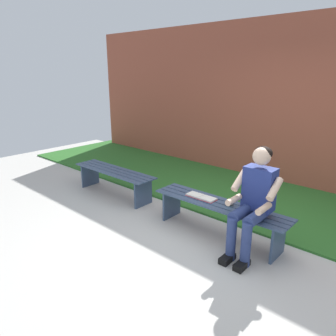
% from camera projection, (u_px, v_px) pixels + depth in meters
% --- Properties ---
extents(ground_plane, '(10.00, 7.00, 0.04)m').
position_uv_depth(ground_plane, '(106.00, 238.00, 4.02)').
color(ground_plane, beige).
extents(grass_strip, '(9.00, 2.38, 0.03)m').
position_uv_depth(grass_strip, '(216.00, 184.00, 5.82)').
color(grass_strip, '#2D6B28').
rests_on(grass_strip, ground).
extents(brick_wall, '(9.50, 0.24, 2.95)m').
position_uv_depth(brick_wall, '(276.00, 102.00, 5.80)').
color(brick_wall, '#9E4C38').
rests_on(brick_wall, ground).
extents(bench_near, '(1.82, 0.41, 0.44)m').
position_uv_depth(bench_near, '(219.00, 211.00, 3.97)').
color(bench_near, '#384C6B').
rests_on(bench_near, ground).
extents(bench_far, '(1.64, 0.41, 0.44)m').
position_uv_depth(bench_far, '(114.00, 176.00, 5.28)').
color(bench_far, '#384C6B').
rests_on(bench_far, ground).
extents(person_seated, '(0.50, 0.69, 1.24)m').
position_uv_depth(person_seated, '(254.00, 198.00, 3.48)').
color(person_seated, navy).
rests_on(person_seated, ground).
extents(apple, '(0.09, 0.09, 0.09)m').
position_uv_depth(apple, '(230.00, 202.00, 3.87)').
color(apple, '#72B738').
rests_on(apple, bench_near).
extents(book_open, '(0.41, 0.16, 0.02)m').
position_uv_depth(book_open, '(201.00, 197.00, 4.11)').
color(book_open, white).
rests_on(book_open, bench_near).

